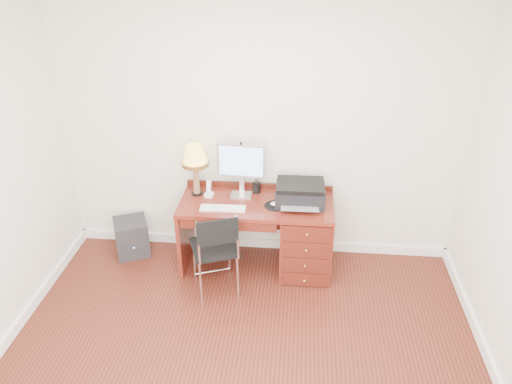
# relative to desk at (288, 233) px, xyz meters

# --- Properties ---
(ground) EXTENTS (4.00, 4.00, 0.00)m
(ground) POSITION_rel_desk_xyz_m (-0.32, -1.40, -0.41)
(ground) COLOR #3D150D
(ground) RESTS_ON ground
(room_shell) EXTENTS (4.00, 4.00, 4.00)m
(room_shell) POSITION_rel_desk_xyz_m (-0.32, -0.77, -0.36)
(room_shell) COLOR silver
(room_shell) RESTS_ON ground
(desk) EXTENTS (1.50, 0.67, 0.75)m
(desk) POSITION_rel_desk_xyz_m (0.00, 0.00, 0.00)
(desk) COLOR maroon
(desk) RESTS_ON ground
(monitor) EXTENTS (0.47, 0.17, 0.54)m
(monitor) POSITION_rel_desk_xyz_m (-0.49, 0.14, 0.68)
(monitor) COLOR silver
(monitor) RESTS_ON desk
(keyboard) EXTENTS (0.44, 0.13, 0.02)m
(keyboard) POSITION_rel_desk_xyz_m (-0.63, -0.17, 0.35)
(keyboard) COLOR white
(keyboard) RESTS_ON desk
(mouse_pad) EXTENTS (0.21, 0.21, 0.04)m
(mouse_pad) POSITION_rel_desk_xyz_m (-0.13, -0.06, 0.35)
(mouse_pad) COLOR black
(mouse_pad) RESTS_ON desk
(printer) EXTENTS (0.48, 0.37, 0.21)m
(printer) POSITION_rel_desk_xyz_m (0.10, 0.03, 0.44)
(printer) COLOR black
(printer) RESTS_ON desk
(leg_lamp) EXTENTS (0.26, 0.26, 0.54)m
(leg_lamp) POSITION_rel_desk_xyz_m (-0.93, 0.11, 0.73)
(leg_lamp) COLOR black
(leg_lamp) RESTS_ON desk
(phone) EXTENTS (0.09, 0.09, 0.17)m
(phone) POSITION_rel_desk_xyz_m (-0.80, 0.07, 0.39)
(phone) COLOR white
(phone) RESTS_ON desk
(pen_cup) EXTENTS (0.08, 0.08, 0.10)m
(pen_cup) POSITION_rel_desk_xyz_m (-0.34, 0.20, 0.39)
(pen_cup) COLOR black
(pen_cup) RESTS_ON desk
(chair) EXTENTS (0.53, 0.54, 0.88)m
(chair) POSITION_rel_desk_xyz_m (-0.68, -0.47, 0.12)
(chair) COLOR black
(chair) RESTS_ON ground
(equipment_box) EXTENTS (0.44, 0.44, 0.39)m
(equipment_box) POSITION_rel_desk_xyz_m (-1.67, 0.10, -0.22)
(equipment_box) COLOR black
(equipment_box) RESTS_ON ground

